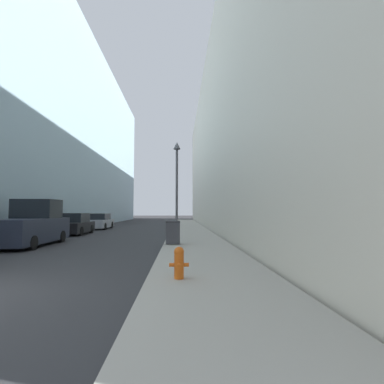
% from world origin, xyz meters
% --- Properties ---
extents(sidewalk_right, '(3.28, 60.00, 0.13)m').
position_xyz_m(sidewalk_right, '(5.71, 18.00, 0.06)').
color(sidewalk_right, '#9E998E').
rests_on(sidewalk_right, ground).
extents(building_left_glass, '(12.00, 60.00, 21.08)m').
position_xyz_m(building_left_glass, '(-10.74, 26.00, 10.54)').
color(building_left_glass, '#99B7C6').
rests_on(building_left_glass, ground).
extents(building_right_stone, '(12.00, 60.00, 17.46)m').
position_xyz_m(building_right_stone, '(13.45, 26.00, 8.73)').
color(building_right_stone, beige).
rests_on(building_right_stone, ground).
extents(fire_hydrant, '(0.47, 0.35, 0.76)m').
position_xyz_m(fire_hydrant, '(4.85, 1.28, 0.52)').
color(fire_hydrant, '#D15614').
rests_on(fire_hydrant, sidewalk_right).
extents(trash_bin, '(0.69, 0.59, 1.11)m').
position_xyz_m(trash_bin, '(4.53, 8.70, 0.70)').
color(trash_bin, '#3D3D42').
rests_on(trash_bin, sidewalk_right).
extents(lamppost, '(0.42, 0.42, 5.65)m').
position_xyz_m(lamppost, '(4.67, 11.49, 3.62)').
color(lamppost, '#4C4C51').
rests_on(lamppost, sidewalk_right).
extents(pickup_truck, '(2.29, 5.26, 2.33)m').
position_xyz_m(pickup_truck, '(-2.71, 9.50, 0.96)').
color(pickup_truck, '#232838').
rests_on(pickup_truck, ground).
extents(parked_sedan_near, '(1.87, 4.07, 1.56)m').
position_xyz_m(parked_sedan_near, '(-2.83, 16.33, 0.71)').
color(parked_sedan_near, black).
rests_on(parked_sedan_near, ground).
extents(parked_sedan_far, '(1.90, 4.57, 1.47)m').
position_xyz_m(parked_sedan_far, '(-2.82, 22.98, 0.68)').
color(parked_sedan_far, '#A3A8B2').
rests_on(parked_sedan_far, ground).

